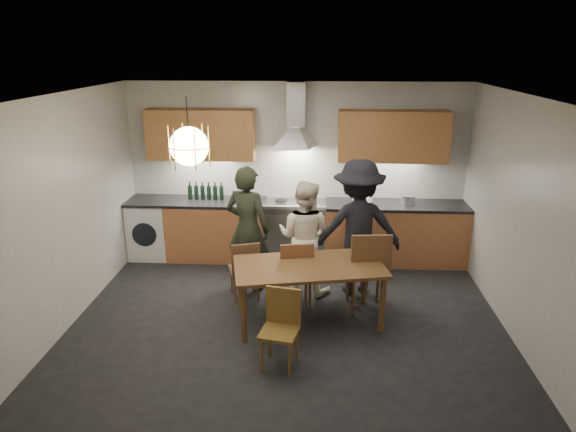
# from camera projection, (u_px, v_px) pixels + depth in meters

# --- Properties ---
(ground) EXTENTS (5.00, 5.00, 0.00)m
(ground) POSITION_uv_depth(u_px,v_px,m) (287.00, 325.00, 5.95)
(ground) COLOR black
(ground) RESTS_ON ground
(room_shell) EXTENTS (5.02, 4.52, 2.61)m
(room_shell) POSITION_uv_depth(u_px,v_px,m) (287.00, 182.00, 5.41)
(room_shell) COLOR silver
(room_shell) RESTS_ON ground
(counter_run) EXTENTS (5.00, 0.62, 0.90)m
(counter_run) POSITION_uv_depth(u_px,v_px,m) (297.00, 231.00, 7.66)
(counter_run) COLOR #D18250
(counter_run) RESTS_ON ground
(range_stove) EXTENTS (0.90, 0.60, 0.92)m
(range_stove) POSITION_uv_depth(u_px,v_px,m) (295.00, 231.00, 7.65)
(range_stove) COLOR silver
(range_stove) RESTS_ON ground
(wall_fixtures) EXTENTS (4.30, 0.54, 1.10)m
(wall_fixtures) POSITION_uv_depth(u_px,v_px,m) (296.00, 135.00, 7.32)
(wall_fixtures) COLOR #C5864B
(wall_fixtures) RESTS_ON ground
(pendant_lamp) EXTENTS (0.43, 0.43, 0.70)m
(pendant_lamp) POSITION_uv_depth(u_px,v_px,m) (189.00, 146.00, 5.25)
(pendant_lamp) COLOR black
(pendant_lamp) RESTS_ON ground
(dining_table) EXTENTS (1.82, 1.16, 0.71)m
(dining_table) POSITION_uv_depth(u_px,v_px,m) (309.00, 272.00, 5.84)
(dining_table) COLOR brown
(dining_table) RESTS_ON ground
(chair_back_left) EXTENTS (0.45, 0.45, 0.79)m
(chair_back_left) POSITION_uv_depth(u_px,v_px,m) (245.00, 267.00, 6.41)
(chair_back_left) COLOR brown
(chair_back_left) RESTS_ON ground
(chair_back_mid) EXTENTS (0.46, 0.46, 0.88)m
(chair_back_mid) POSITION_uv_depth(u_px,v_px,m) (296.00, 271.00, 6.18)
(chair_back_mid) COLOR brown
(chair_back_mid) RESTS_ON ground
(chair_back_right) EXTENTS (0.51, 0.51, 1.04)m
(chair_back_right) POSITION_uv_depth(u_px,v_px,m) (369.00, 267.00, 6.07)
(chair_back_right) COLOR brown
(chair_back_right) RESTS_ON ground
(chair_front) EXTENTS (0.42, 0.42, 0.79)m
(chair_front) POSITION_uv_depth(u_px,v_px,m) (281.00, 322.00, 5.12)
(chair_front) COLOR brown
(chair_front) RESTS_ON ground
(person_left) EXTENTS (0.71, 0.59, 1.66)m
(person_left) POSITION_uv_depth(u_px,v_px,m) (248.00, 229.00, 6.63)
(person_left) COLOR black
(person_left) RESTS_ON ground
(person_mid) EXTENTS (0.87, 0.77, 1.49)m
(person_mid) POSITION_uv_depth(u_px,v_px,m) (304.00, 237.00, 6.59)
(person_mid) COLOR white
(person_mid) RESTS_ON ground
(person_right) EXTENTS (1.21, 0.79, 1.76)m
(person_right) POSITION_uv_depth(u_px,v_px,m) (358.00, 228.00, 6.50)
(person_right) COLOR black
(person_right) RESTS_ON ground
(mixing_bowl) EXTENTS (0.34, 0.34, 0.07)m
(mixing_bowl) POSITION_uv_depth(u_px,v_px,m) (362.00, 202.00, 7.41)
(mixing_bowl) COLOR #ACACAF
(mixing_bowl) RESTS_ON counter_run
(stock_pot) EXTENTS (0.22, 0.22, 0.13)m
(stock_pot) POSITION_uv_depth(u_px,v_px,m) (408.00, 200.00, 7.38)
(stock_pot) COLOR silver
(stock_pot) RESTS_ON counter_run
(wine_bottles) EXTENTS (0.54, 0.06, 0.27)m
(wine_bottles) POSITION_uv_depth(u_px,v_px,m) (206.00, 191.00, 7.60)
(wine_bottles) COLOR black
(wine_bottles) RESTS_ON counter_run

